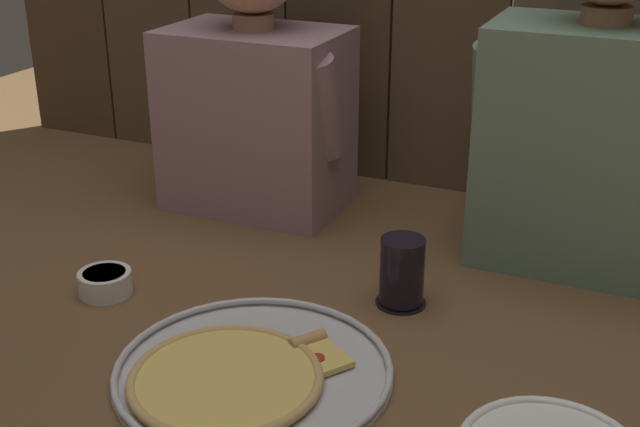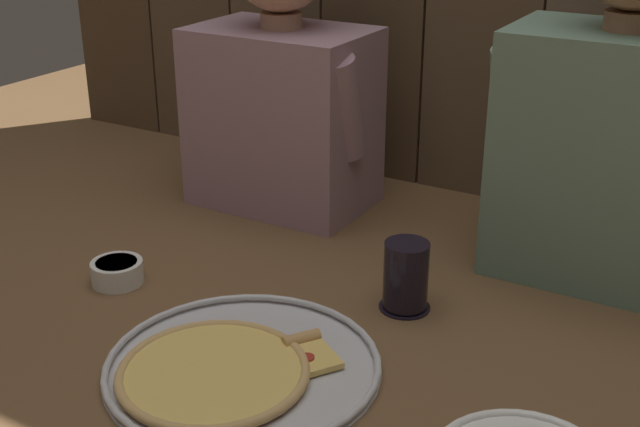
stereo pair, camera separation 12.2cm
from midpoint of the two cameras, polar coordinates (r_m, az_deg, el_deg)
name	(u,v)px [view 2 (the right image)]	position (r m, az deg, el deg)	size (l,w,h in m)	color
ground_plane	(292,352)	(1.22, 0.94, -9.56)	(3.20, 3.20, 0.00)	brown
pizza_tray	(232,368)	(1.17, -3.03, -10.61)	(0.39, 0.39, 0.03)	silver
drinking_glass	(406,277)	(1.32, 8.56, -4.37)	(0.08, 0.08, 0.11)	black
dipping_bowl	(117,271)	(1.43, -11.40, -3.95)	(0.09, 0.09, 0.04)	white
diner_left	(282,71)	(1.65, -0.49, 9.72)	(0.38, 0.23, 0.59)	gray
diner_right	(617,113)	(1.44, 22.04, 6.39)	(0.39, 0.23, 0.63)	slate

